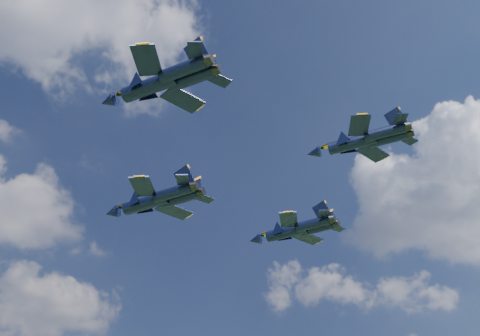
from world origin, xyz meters
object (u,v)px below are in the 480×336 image
jet_left (146,87)px  jet_right (284,232)px  jet_lead (143,203)px  jet_slot (349,144)px

jet_left → jet_right: (30.88, 22.43, -0.95)m
jet_lead → jet_slot: jet_lead is taller
jet_lead → jet_slot: (17.33, -27.32, -1.12)m
jet_left → jet_right: size_ratio=0.99×
jet_left → jet_lead: bearing=35.4°
jet_right → jet_slot: (-5.55, -25.47, -0.72)m
jet_lead → jet_right: size_ratio=1.09×
jet_right → jet_slot: size_ratio=1.18×
jet_lead → jet_slot: 32.37m
jet_lead → jet_left: size_ratio=1.10×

